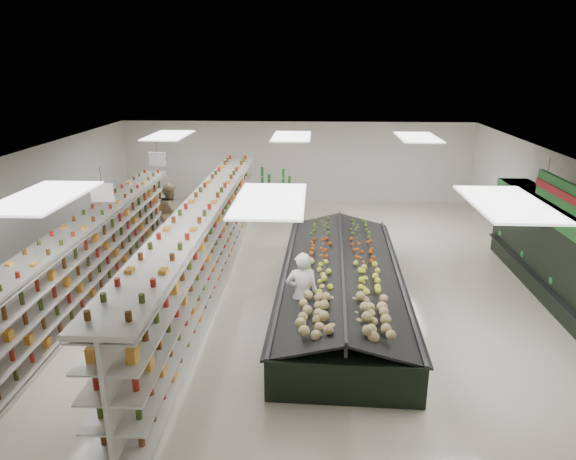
# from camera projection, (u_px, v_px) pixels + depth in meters

# --- Properties ---
(floor) EXTENTS (16.00, 16.00, 0.00)m
(floor) POSITION_uv_depth(u_px,v_px,m) (284.00, 277.00, 13.59)
(floor) COLOR beige
(floor) RESTS_ON ground
(ceiling) EXTENTS (14.00, 16.00, 0.02)m
(ceiling) POSITION_uv_depth(u_px,v_px,m) (284.00, 157.00, 12.59)
(ceiling) COLOR white
(ceiling) RESTS_ON wall_back
(wall_back) EXTENTS (14.00, 0.02, 3.20)m
(wall_back) POSITION_uv_depth(u_px,v_px,m) (296.00, 162.00, 20.68)
(wall_back) COLOR white
(wall_back) RESTS_ON floor
(wall_front) EXTENTS (14.00, 0.02, 3.20)m
(wall_front) POSITION_uv_depth(u_px,v_px,m) (240.00, 436.00, 5.50)
(wall_front) COLOR white
(wall_front) RESTS_ON floor
(wall_left) EXTENTS (0.02, 16.00, 3.20)m
(wall_left) POSITION_uv_depth(u_px,v_px,m) (18.00, 215.00, 13.44)
(wall_left) COLOR white
(wall_left) RESTS_ON floor
(wall_right) EXTENTS (0.02, 16.00, 3.20)m
(wall_right) POSITION_uv_depth(u_px,v_px,m) (565.00, 224.00, 12.74)
(wall_right) COLOR white
(wall_right) RESTS_ON floor
(produce_wall_case) EXTENTS (0.93, 8.00, 2.20)m
(produce_wall_case) POSITION_uv_depth(u_px,v_px,m) (572.00, 259.00, 11.45)
(produce_wall_case) COLOR black
(produce_wall_case) RESTS_ON floor
(aisle_sign_near) EXTENTS (0.52, 0.06, 0.75)m
(aisle_sign_near) POSITION_uv_depth(u_px,v_px,m) (102.00, 192.00, 11.03)
(aisle_sign_near) COLOR white
(aisle_sign_near) RESTS_ON ceiling
(aisle_sign_far) EXTENTS (0.52, 0.06, 0.75)m
(aisle_sign_far) POSITION_uv_depth(u_px,v_px,m) (157.00, 159.00, 14.82)
(aisle_sign_far) COLOR white
(aisle_sign_far) RESTS_ON ceiling
(hortifruti_banner) EXTENTS (0.12, 3.20, 0.95)m
(hortifruti_banner) POSITION_uv_depth(u_px,v_px,m) (569.00, 197.00, 11.02)
(hortifruti_banner) COLOR #1C6A25
(hortifruti_banner) RESTS_ON ceiling
(gondola_left) EXTENTS (1.02, 10.72, 1.86)m
(gondola_left) POSITION_uv_depth(u_px,v_px,m) (98.00, 253.00, 12.91)
(gondola_left) COLOR silver
(gondola_left) RESTS_ON floor
(gondola_center) EXTENTS (0.99, 12.68, 2.20)m
(gondola_center) POSITION_uv_depth(u_px,v_px,m) (205.00, 249.00, 12.70)
(gondola_center) COLOR silver
(gondola_center) RESTS_ON floor
(produce_island) EXTENTS (3.02, 7.82, 1.16)m
(produce_island) POSITION_uv_depth(u_px,v_px,m) (341.00, 282.00, 11.98)
(produce_island) COLOR black
(produce_island) RESTS_ON floor
(soda_endcap) EXTENTS (1.41, 1.19, 1.54)m
(soda_endcap) POSITION_uv_depth(u_px,v_px,m) (276.00, 191.00, 19.53)
(soda_endcap) COLOR #A7131B
(soda_endcap) RESTS_ON floor
(shopper_main) EXTENTS (0.68, 0.46, 1.85)m
(shopper_main) POSITION_uv_depth(u_px,v_px,m) (302.00, 295.00, 10.39)
(shopper_main) COLOR silver
(shopper_main) RESTS_ON floor
(shopper_background) EXTENTS (0.75, 1.01, 1.87)m
(shopper_background) POSITION_uv_depth(u_px,v_px,m) (171.00, 213.00, 16.06)
(shopper_background) COLOR tan
(shopper_background) RESTS_ON floor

